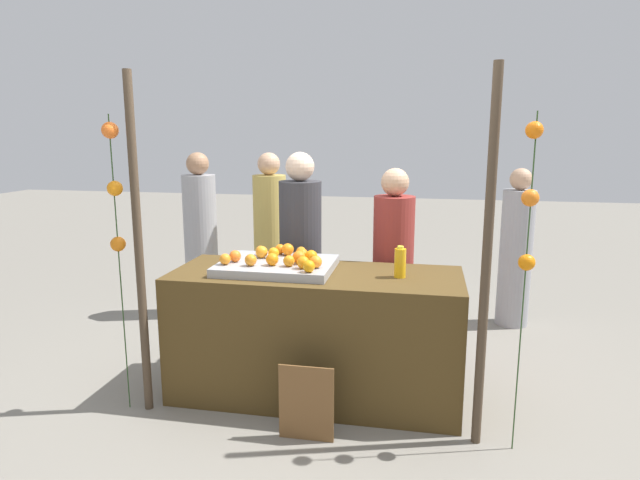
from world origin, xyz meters
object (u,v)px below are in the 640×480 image
at_px(juice_bottle, 400,263).
at_px(vendor_left, 301,264).
at_px(stall_counter, 316,334).
at_px(vendor_right, 393,276).
at_px(orange_0, 225,259).
at_px(orange_1, 311,256).
at_px(chalkboard_sign, 306,404).

xyz_separation_m(juice_bottle, vendor_left, (-0.83, 0.65, -0.21)).
bearing_deg(vendor_left, stall_counter, -68.17).
height_order(vendor_left, vendor_right, vendor_left).
relative_size(stall_counter, orange_0, 25.94).
bearing_deg(orange_0, vendor_right, 33.84).
xyz_separation_m(orange_1, juice_bottle, (0.62, -0.06, -0.00)).
relative_size(orange_0, juice_bottle, 0.36).
relative_size(chalkboard_sign, vendor_left, 0.29).
bearing_deg(vendor_right, orange_1, -133.81).
bearing_deg(orange_0, juice_bottle, 5.81).
distance_m(orange_1, vendor_left, 0.67).
xyz_separation_m(vendor_left, vendor_right, (0.75, -0.04, -0.05)).
bearing_deg(chalkboard_sign, orange_1, 99.11).
distance_m(chalkboard_sign, vendor_left, 1.39).
height_order(orange_0, vendor_left, vendor_left).
relative_size(stall_counter, juice_bottle, 9.37).
bearing_deg(stall_counter, vendor_right, 50.83).
bearing_deg(chalkboard_sign, stall_counter, 95.90).
relative_size(orange_0, orange_1, 0.89).
height_order(stall_counter, juice_bottle, juice_bottle).
height_order(juice_bottle, vendor_right, vendor_right).
distance_m(stall_counter, vendor_left, 0.77).
bearing_deg(orange_0, stall_counter, 12.32).
relative_size(stall_counter, vendor_left, 1.18).
height_order(juice_bottle, vendor_left, vendor_left).
xyz_separation_m(orange_1, vendor_right, (0.53, 0.56, -0.26)).
xyz_separation_m(orange_1, vendor_left, (-0.22, 0.59, -0.21)).
xyz_separation_m(stall_counter, orange_1, (-0.04, 0.05, 0.55)).
relative_size(juice_bottle, chalkboard_sign, 0.43).
distance_m(orange_0, chalkboard_sign, 1.11).
height_order(chalkboard_sign, vendor_left, vendor_left).
bearing_deg(juice_bottle, vendor_right, 97.56).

